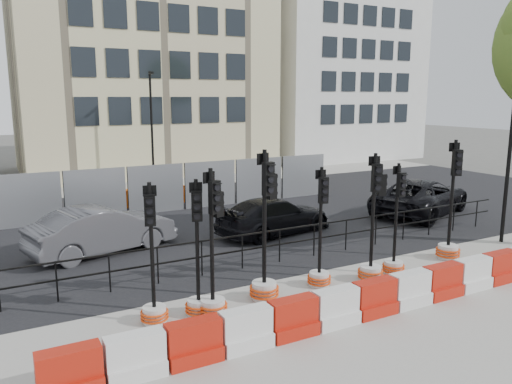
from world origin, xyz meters
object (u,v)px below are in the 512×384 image
traffic_signal_d (265,265)px  traffic_signal_a (154,295)px  car_c (274,216)px  lamp_post_near (511,145)px  traffic_signal_h (449,235)px

traffic_signal_d → traffic_signal_a: bearing=170.2°
traffic_signal_d → car_c: (3.11, 4.87, -0.21)m
lamp_post_near → traffic_signal_a: size_ratio=1.98×
lamp_post_near → traffic_signal_d: 9.48m
traffic_signal_a → traffic_signal_h: 8.89m
lamp_post_near → car_c: size_ratio=1.29×
lamp_post_near → car_c: 7.97m
traffic_signal_h → lamp_post_near: bearing=25.7°
traffic_signal_d → traffic_signal_h: (6.22, 0.04, -0.12)m
lamp_post_near → traffic_signal_h: lamp_post_near is taller
lamp_post_near → traffic_signal_a: (-11.84, -0.39, -2.60)m
traffic_signal_a → traffic_signal_d: size_ratio=0.85×
traffic_signal_a → lamp_post_near: bearing=21.2°
traffic_signal_a → car_c: 7.55m
traffic_signal_a → traffic_signal_d: 2.68m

